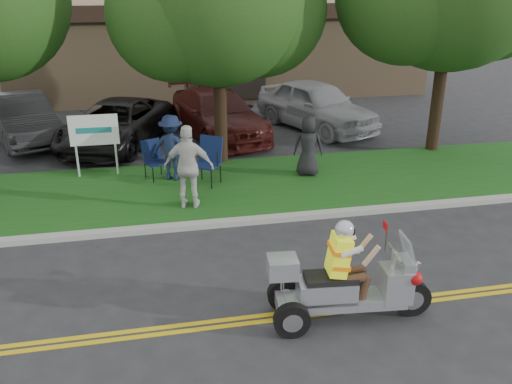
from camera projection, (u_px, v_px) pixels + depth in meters
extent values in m
plane|color=#28282B|center=(254.00, 302.00, 9.05)|extent=(120.00, 120.00, 0.00)
cube|color=gold|center=(261.00, 322.00, 8.52)|extent=(60.00, 0.10, 0.01)
cube|color=gold|center=(259.00, 316.00, 8.67)|extent=(60.00, 0.10, 0.01)
cube|color=#A8A89E|center=(226.00, 223.00, 11.80)|extent=(60.00, 0.25, 0.12)
cube|color=#165416|center=(214.00, 188.00, 13.76)|extent=(60.00, 4.00, 0.10)
cube|color=#9E7F5B|center=(216.00, 44.00, 25.95)|extent=(18.00, 8.00, 4.00)
cube|color=black|center=(229.00, 12.00, 21.63)|extent=(18.00, 0.30, 0.60)
cylinder|color=#332114|center=(220.00, 91.00, 14.91)|extent=(0.36, 0.36, 4.20)
sphere|color=#204C15|center=(260.00, 10.00, 14.62)|extent=(3.60, 3.60, 3.60)
sphere|color=#204C15|center=(172.00, 15.00, 13.75)|extent=(3.36, 3.36, 3.36)
cylinder|color=#332114|center=(441.00, 74.00, 15.84)|extent=(0.36, 0.36, 4.76)
cylinder|color=silver|center=(77.00, 161.00, 14.21)|extent=(0.06, 0.06, 1.10)
cylinder|color=silver|center=(117.00, 158.00, 14.40)|extent=(0.06, 0.06, 1.10)
cube|color=white|center=(94.00, 130.00, 14.00)|extent=(1.25, 0.06, 0.80)
cylinder|color=black|center=(412.00, 298.00, 8.61)|extent=(0.61, 0.20, 0.60)
cylinder|color=black|center=(292.00, 321.00, 8.09)|extent=(0.57, 0.20, 0.56)
cylinder|color=black|center=(284.00, 294.00, 8.75)|extent=(0.57, 0.20, 0.56)
cube|color=#A8A9B1|center=(345.00, 300.00, 8.49)|extent=(1.93, 0.64, 0.18)
cube|color=#A8A9B1|center=(327.00, 290.00, 8.38)|extent=(0.94, 0.54, 0.35)
cube|color=black|center=(330.00, 278.00, 8.31)|extent=(0.84, 0.49, 0.10)
cube|color=#A8A9B1|center=(396.00, 283.00, 8.47)|extent=(0.49, 0.52, 0.55)
cube|color=silver|center=(408.00, 250.00, 8.27)|extent=(0.24, 0.48, 0.49)
cube|color=#A8A9B1|center=(283.00, 267.00, 8.14)|extent=(0.49, 0.46, 0.30)
sphere|color=#B20C0F|center=(414.00, 277.00, 8.30)|extent=(0.22, 0.22, 0.22)
cube|color=#F1FF1A|center=(339.00, 255.00, 8.17)|extent=(0.38, 0.43, 0.65)
sphere|color=silver|center=(345.00, 229.00, 8.02)|extent=(0.29, 0.29, 0.29)
cylinder|color=black|center=(192.00, 176.00, 13.65)|extent=(0.03, 0.03, 0.50)
cylinder|color=black|center=(211.00, 179.00, 13.45)|extent=(0.03, 0.03, 0.50)
cylinder|color=black|center=(202.00, 170.00, 14.08)|extent=(0.03, 0.03, 0.50)
cylinder|color=black|center=(221.00, 173.00, 13.88)|extent=(0.03, 0.03, 0.50)
cube|color=#0F1D4A|center=(206.00, 165.00, 13.67)|extent=(0.84, 0.83, 0.05)
cube|color=#0F1D4A|center=(211.00, 149.00, 13.77)|extent=(0.62, 0.51, 0.68)
cylinder|color=black|center=(153.00, 175.00, 13.87)|extent=(0.03, 0.03, 0.42)
cylinder|color=black|center=(169.00, 171.00, 14.14)|extent=(0.03, 0.03, 0.42)
cylinder|color=black|center=(145.00, 171.00, 14.18)|extent=(0.03, 0.03, 0.42)
cylinder|color=black|center=(161.00, 167.00, 14.44)|extent=(0.03, 0.03, 0.42)
cube|color=#0D1940|center=(157.00, 163.00, 14.07)|extent=(0.69, 0.67, 0.04)
cube|color=#0D1940|center=(151.00, 150.00, 14.13)|extent=(0.54, 0.38, 0.57)
imported|color=silver|center=(189.00, 167.00, 12.16)|extent=(1.21, 0.72, 1.93)
imported|color=#172241|center=(172.00, 148.00, 13.90)|extent=(1.26, 1.02, 1.71)
imported|color=black|center=(308.00, 146.00, 14.22)|extent=(0.89, 0.71, 1.59)
imported|color=#2B2B2E|center=(22.00, 119.00, 17.52)|extent=(3.21, 4.87, 1.52)
imported|color=black|center=(116.00, 124.00, 17.09)|extent=(4.12, 5.58, 1.41)
imported|color=#41120F|center=(218.00, 114.00, 18.11)|extent=(3.32, 5.62, 1.53)
imported|color=#999AA0|center=(316.00, 105.00, 18.93)|extent=(3.79, 5.37, 1.70)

